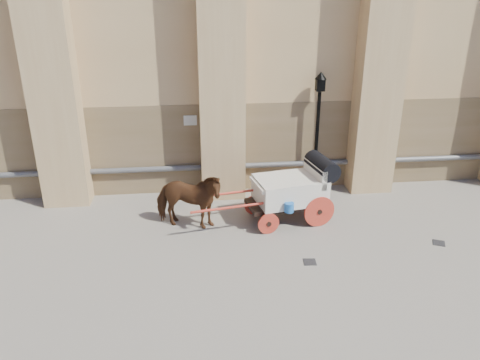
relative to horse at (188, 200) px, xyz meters
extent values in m
plane|color=slate|center=(2.16, -1.40, -0.86)|extent=(90.00, 90.00, 0.00)
cube|color=#7C6348|center=(4.16, 2.75, 0.64)|extent=(44.00, 0.35, 3.00)
cylinder|color=#59595B|center=(4.16, 2.48, 0.04)|extent=(42.00, 0.18, 0.18)
cube|color=beige|center=(0.16, 2.57, 1.64)|extent=(0.42, 0.04, 0.32)
imported|color=#57311C|center=(0.00, 0.00, 0.00)|extent=(2.22, 1.48, 1.73)
cube|color=black|center=(2.88, 0.17, -0.29)|extent=(2.43, 1.43, 0.12)
cube|color=beige|center=(2.98, 0.19, 0.12)|extent=(2.17, 1.63, 0.73)
cube|color=beige|center=(3.74, 0.33, 0.54)|extent=(0.39, 1.30, 0.57)
cube|color=beige|center=(2.11, 0.03, 0.38)|extent=(0.56, 1.19, 0.10)
cylinder|color=black|center=(3.95, 0.37, 0.74)|extent=(0.81, 1.38, 0.58)
cylinder|color=#BC3524|center=(3.76, -0.32, -0.40)|extent=(0.93, 0.23, 0.93)
cylinder|color=#BC3524|center=(3.52, 0.94, -0.40)|extent=(0.93, 0.23, 0.93)
cylinder|color=#BC3524|center=(2.23, -0.60, -0.55)|extent=(0.62, 0.17, 0.62)
cylinder|color=#BC3524|center=(1.99, 0.66, -0.55)|extent=(0.62, 0.17, 0.62)
cylinder|color=#BC3524|center=(1.28, -0.60, 0.02)|extent=(2.46, 0.52, 0.07)
cylinder|color=#BC3524|center=(1.11, 0.32, 0.02)|extent=(2.46, 0.52, 0.07)
cylinder|color=#1D60B2|center=(2.80, -0.58, -0.09)|extent=(0.27, 0.27, 0.27)
cylinder|color=black|center=(4.27, 2.23, 0.83)|extent=(0.11, 0.11, 3.39)
cone|color=black|center=(4.27, 2.23, -0.69)|extent=(0.34, 0.34, 0.34)
cube|color=black|center=(4.27, 2.23, 2.77)|extent=(0.26, 0.26, 0.40)
cone|color=black|center=(4.27, 2.23, 3.05)|extent=(0.38, 0.38, 0.23)
cube|color=black|center=(3.03, -2.20, -0.86)|extent=(0.35, 0.35, 0.01)
cube|color=black|center=(6.77, -1.65, -0.86)|extent=(0.42, 0.42, 0.01)
camera|label=1|loc=(0.17, -12.12, 5.64)|focal=35.00mm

